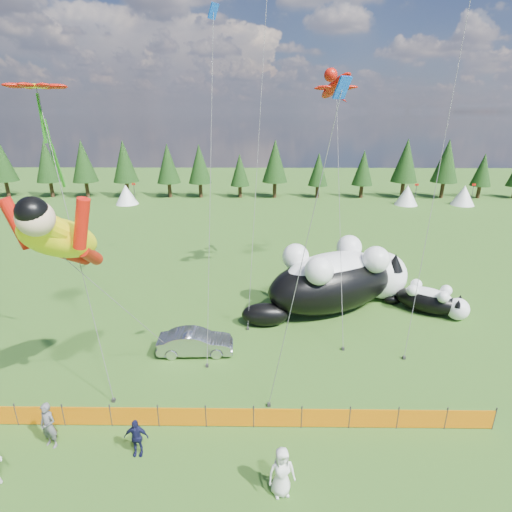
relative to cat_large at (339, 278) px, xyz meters
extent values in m
plane|color=#113509|center=(-6.49, -8.06, -2.14)|extent=(160.00, 160.00, 0.00)
cylinder|color=#262626|center=(-15.49, -11.06, -1.59)|extent=(0.06, 0.06, 1.10)
cylinder|color=#262626|center=(-13.49, -11.06, -1.59)|extent=(0.06, 0.06, 1.10)
cylinder|color=#262626|center=(-11.49, -11.06, -1.59)|extent=(0.06, 0.06, 1.10)
cylinder|color=#262626|center=(-9.49, -11.06, -1.59)|extent=(0.06, 0.06, 1.10)
cylinder|color=#262626|center=(-7.49, -11.06, -1.59)|extent=(0.06, 0.06, 1.10)
cylinder|color=#262626|center=(-5.49, -11.06, -1.59)|extent=(0.06, 0.06, 1.10)
cylinder|color=#262626|center=(-3.49, -11.06, -1.59)|extent=(0.06, 0.06, 1.10)
cylinder|color=#262626|center=(-1.49, -11.06, -1.59)|extent=(0.06, 0.06, 1.10)
cylinder|color=#262626|center=(0.51, -11.06, -1.59)|extent=(0.06, 0.06, 1.10)
cylinder|color=#262626|center=(2.51, -11.06, -1.59)|extent=(0.06, 0.06, 1.10)
cylinder|color=#262626|center=(4.51, -11.06, -1.59)|extent=(0.06, 0.06, 1.10)
cube|color=#D66904|center=(-14.49, -11.06, -1.64)|extent=(2.00, 0.04, 0.90)
cube|color=#D66904|center=(-12.49, -11.06, -1.64)|extent=(2.00, 0.04, 0.90)
cube|color=#D66904|center=(-10.49, -11.06, -1.64)|extent=(2.00, 0.04, 0.90)
cube|color=#D66904|center=(-8.49, -11.06, -1.64)|extent=(2.00, 0.04, 0.90)
cube|color=#D66904|center=(-6.49, -11.06, -1.64)|extent=(2.00, 0.04, 0.90)
cube|color=#D66904|center=(-4.49, -11.06, -1.64)|extent=(2.00, 0.04, 0.90)
cube|color=#D66904|center=(-2.49, -11.06, -1.64)|extent=(2.00, 0.04, 0.90)
cube|color=#D66904|center=(-0.49, -11.06, -1.64)|extent=(2.00, 0.04, 0.90)
cube|color=#D66904|center=(1.51, -11.06, -1.64)|extent=(2.00, 0.04, 0.90)
cube|color=#D66904|center=(3.51, -11.06, -1.64)|extent=(2.00, 0.04, 0.90)
ellipsoid|color=black|center=(-0.48, -0.24, -0.27)|extent=(10.30, 8.07, 3.73)
ellipsoid|color=white|center=(-0.48, -0.24, 0.66)|extent=(7.70, 5.93, 2.28)
sphere|color=white|center=(3.41, 1.71, -0.48)|extent=(3.32, 3.32, 3.32)
sphere|color=#D25174|center=(4.67, 2.34, -0.48)|extent=(0.46, 0.46, 0.46)
ellipsoid|color=black|center=(-4.94, -2.47, -1.41)|extent=(3.25, 2.60, 1.45)
cone|color=black|center=(3.86, 0.81, 0.85)|extent=(1.16, 1.16, 1.16)
cone|color=black|center=(2.97, 2.60, 0.85)|extent=(1.16, 1.16, 1.16)
sphere|color=white|center=(0.96, 1.98, 1.49)|extent=(1.74, 1.74, 1.74)
sphere|color=white|center=(2.16, -0.43, 1.49)|extent=(1.74, 1.74, 1.74)
sphere|color=white|center=(-2.94, 0.04, 1.49)|extent=(1.74, 1.74, 1.74)
sphere|color=white|center=(-1.74, -2.37, 1.49)|extent=(1.74, 1.74, 1.74)
ellipsoid|color=black|center=(5.78, -0.57, -1.34)|extent=(4.37, 3.68, 1.60)
ellipsoid|color=white|center=(5.78, -0.57, -0.94)|extent=(3.26, 2.71, 0.97)
sphere|color=white|center=(7.36, -1.54, -1.43)|extent=(1.42, 1.42, 1.42)
sphere|color=#D25174|center=(7.88, -1.86, -1.43)|extent=(0.20, 0.20, 0.20)
ellipsoid|color=black|center=(3.97, 0.55, -1.83)|extent=(1.38, 1.18, 0.62)
cone|color=black|center=(7.14, -1.90, -0.86)|extent=(0.50, 0.50, 0.50)
cone|color=black|center=(7.59, -1.18, -0.86)|extent=(0.50, 0.50, 0.50)
sphere|color=white|center=(6.91, -0.59, -0.59)|extent=(0.74, 0.74, 0.74)
sphere|color=white|center=(6.31, -1.57, -0.59)|extent=(0.74, 0.74, 0.74)
sphere|color=white|center=(5.33, 0.39, -0.59)|extent=(0.74, 0.74, 0.74)
sphere|color=white|center=(4.72, -0.59, -0.59)|extent=(0.74, 0.74, 0.74)
imported|color=#AEAEB3|center=(-8.77, -5.60, -1.47)|extent=(4.15, 1.63, 1.35)
imported|color=#5A5A5F|center=(-13.50, -12.13, -1.15)|extent=(0.84, 0.68, 1.97)
imported|color=#16173C|center=(-9.96, -12.51, -1.34)|extent=(0.94, 0.49, 1.60)
imported|color=silver|center=(-4.47, -14.14, -1.17)|extent=(1.05, 0.80, 1.93)
cylinder|color=#595959|center=(-11.46, -7.79, 1.94)|extent=(0.03, 0.03, 9.42)
cube|color=#262626|center=(-10.06, -5.58, -2.06)|extent=(0.15, 0.15, 0.16)
cylinder|color=#595959|center=(-0.53, -0.95, 4.98)|extent=(0.03, 0.03, 16.32)
cube|color=#262626|center=(-0.59, -5.21, -2.06)|extent=(0.15, 0.15, 0.16)
cylinder|color=#595959|center=(-13.14, -8.32, 4.69)|extent=(0.03, 0.03, 13.80)
cube|color=#262626|center=(-11.94, -9.57, -2.06)|extent=(0.15, 0.15, 0.16)
cube|color=#217C16|center=(-14.33, -7.06, 9.14)|extent=(0.18, 0.18, 3.92)
cylinder|color=#595959|center=(-7.82, -4.16, 6.58)|extent=(0.03, 0.03, 17.98)
cube|color=#262626|center=(-7.99, -6.87, -2.06)|extent=(0.15, 0.15, 0.16)
cylinder|color=#595959|center=(4.41, -2.58, 9.14)|extent=(0.03, 0.03, 23.60)
cube|color=#262626|center=(2.53, -6.02, -2.06)|extent=(0.15, 0.15, 0.16)
cylinder|color=#595959|center=(-3.69, -10.01, 4.58)|extent=(0.03, 0.03, 13.33)
cube|color=#262626|center=(-4.81, -9.78, -2.06)|extent=(0.15, 0.15, 0.16)
cylinder|color=#595959|center=(-5.40, -0.12, 8.24)|extent=(0.03, 0.03, 21.32)
cube|color=#262626|center=(-5.99, -3.06, -2.06)|extent=(0.15, 0.15, 0.16)
camera|label=1|loc=(-5.22, -24.43, 10.39)|focal=28.00mm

